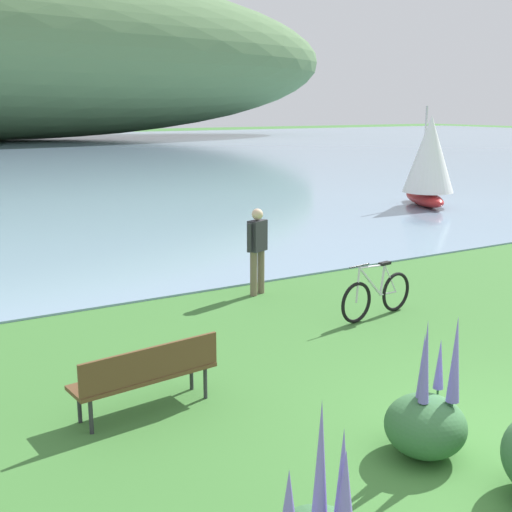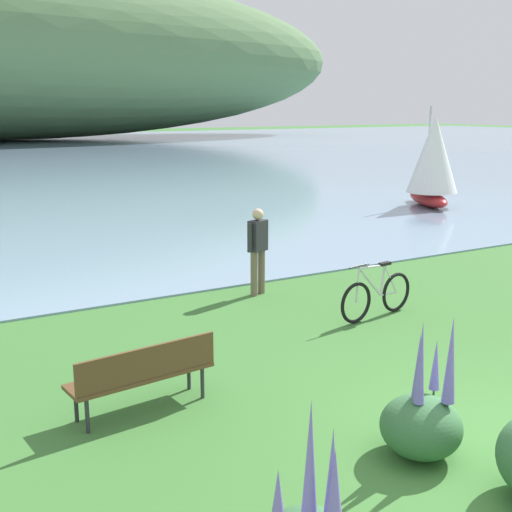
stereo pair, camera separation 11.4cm
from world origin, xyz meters
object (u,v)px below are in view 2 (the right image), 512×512
person_at_shoreline (258,246)px  sailboat_nearest_to_shore (433,160)px  park_bench_near_camera (144,372)px  bicycle_leaning_near_bench (377,295)px

person_at_shoreline → sailboat_nearest_to_shore: size_ratio=0.47×
park_bench_near_camera → sailboat_nearest_to_shore: (14.86, 10.27, 1.21)m
park_bench_near_camera → sailboat_nearest_to_shore: sailboat_nearest_to_shore is taller
park_bench_near_camera → person_at_shoreline: (3.74, 3.71, 0.46)m
person_at_shoreline → sailboat_nearest_to_shore: bearing=30.5°
sailboat_nearest_to_shore → park_bench_near_camera: bearing=-145.4°
park_bench_near_camera → sailboat_nearest_to_shore: bearing=34.6°
bicycle_leaning_near_bench → sailboat_nearest_to_shore: bearing=41.4°
park_bench_near_camera → person_at_shoreline: person_at_shoreline is taller
bicycle_leaning_near_bench → sailboat_nearest_to_shore: sailboat_nearest_to_shore is taller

